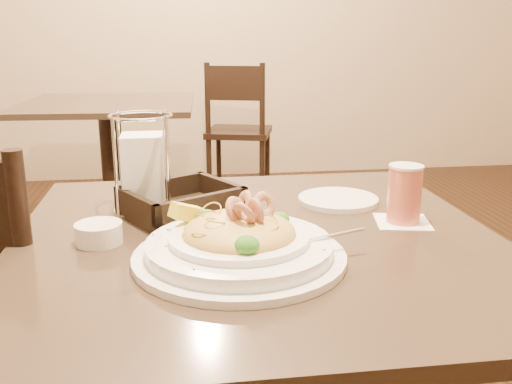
{
  "coord_description": "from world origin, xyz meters",
  "views": [
    {
      "loc": [
        -0.14,
        -0.99,
        1.13
      ],
      "look_at": [
        0.0,
        0.02,
        0.84
      ],
      "focal_mm": 40.0,
      "sensor_mm": 36.0,
      "label": 1
    }
  ],
  "objects": [
    {
      "name": "butter_ramekin",
      "position": [
        -0.29,
        0.01,
        0.78
      ],
      "size": [
        0.09,
        0.09,
        0.04
      ],
      "primitive_type": "cylinder",
      "rotation": [
        0.0,
        0.0,
        0.03
      ],
      "color": "white",
      "rests_on": "main_table"
    },
    {
      "name": "main_table",
      "position": [
        0.0,
        0.0,
        0.52
      ],
      "size": [
        0.9,
        0.9,
        0.76
      ],
      "color": "black",
      "rests_on": "ground"
    },
    {
      "name": "background_table",
      "position": [
        -0.5,
        2.17,
        0.52
      ],
      "size": [
        0.94,
        0.94,
        0.76
      ],
      "rotation": [
        0.0,
        0.0,
        -0.05
      ],
      "color": "black",
      "rests_on": "ground"
    },
    {
      "name": "side_plate",
      "position": [
        0.21,
        0.19,
        0.76
      ],
      "size": [
        0.21,
        0.21,
        0.01
      ],
      "primitive_type": "cylinder",
      "rotation": [
        0.0,
        0.0,
        -0.22
      ],
      "color": "white",
      "rests_on": "main_table"
    },
    {
      "name": "bread_basket",
      "position": [
        -0.14,
        0.15,
        0.78
      ],
      "size": [
        0.27,
        0.26,
        0.06
      ],
      "rotation": [
        0.0,
        0.0,
        0.53
      ],
      "color": "black",
      "rests_on": "main_table"
    },
    {
      "name": "napkin_caddy",
      "position": [
        -0.21,
        0.19,
        0.85
      ],
      "size": [
        0.13,
        0.13,
        0.21
      ],
      "rotation": [
        0.0,
        0.0,
        0.34
      ],
      "color": "silver",
      "rests_on": "main_table"
    },
    {
      "name": "dining_chair_far",
      "position": [
        0.27,
        2.85,
        0.5
      ],
      "size": [
        0.51,
        0.51,
        0.93
      ],
      "rotation": [
        0.0,
        0.0,
        2.88
      ],
      "color": "black",
      "rests_on": "ground"
    },
    {
      "name": "drink_glass",
      "position": [
        0.3,
        0.04,
        0.82
      ],
      "size": [
        0.12,
        0.12,
        0.12
      ],
      "rotation": [
        0.0,
        0.0,
        -0.2
      ],
      "color": "white",
      "rests_on": "main_table"
    },
    {
      "name": "pasta_bowl",
      "position": [
        -0.05,
        -0.11,
        0.79
      ],
      "size": [
        0.39,
        0.36,
        0.11
      ],
      "rotation": [
        0.0,
        0.0,
        0.08
      ],
      "color": "white",
      "rests_on": "main_table"
    }
  ]
}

